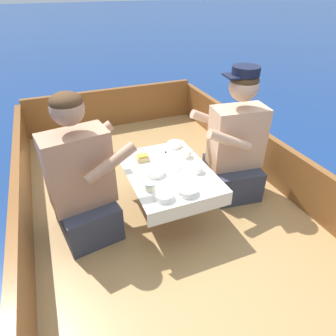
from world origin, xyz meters
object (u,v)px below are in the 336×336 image
at_px(coffee_cup_port, 187,153).
at_px(person_starboard, 235,147).
at_px(sandwich, 143,158).
at_px(person_port, 82,183).
at_px(tin_can, 150,187).
at_px(coffee_cup_starboard, 198,169).

bearing_deg(coffee_cup_port, person_starboard, -9.38).
xyz_separation_m(person_starboard, sandwich, (-0.72, 0.12, -0.01)).
height_order(person_port, tin_can, person_port).
bearing_deg(tin_can, coffee_cup_port, 36.84).
distance_m(person_starboard, tin_can, 0.82).
xyz_separation_m(person_port, coffee_cup_starboard, (0.77, -0.13, 0.00)).
bearing_deg(sandwich, coffee_cup_starboard, -41.90).
distance_m(sandwich, coffee_cup_port, 0.33).
bearing_deg(sandwich, person_starboard, -9.62).
height_order(person_starboard, sandwich, person_starboard).
xyz_separation_m(person_starboard, coffee_cup_starboard, (-0.41, -0.16, -0.01)).
height_order(person_starboard, coffee_cup_starboard, person_starboard).
bearing_deg(tin_can, person_starboard, 16.55).
bearing_deg(person_starboard, coffee_cup_starboard, 29.03).
distance_m(coffee_cup_port, tin_can, 0.49).
distance_m(person_port, coffee_cup_port, 0.80).
height_order(person_starboard, tin_can, person_starboard).
height_order(person_port, sandwich, person_port).
distance_m(person_port, person_starboard, 1.18).
relative_size(person_port, sandwich, 10.81).
relative_size(person_port, coffee_cup_starboard, 9.67).
xyz_separation_m(person_starboard, tin_can, (-0.78, -0.23, -0.01)).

